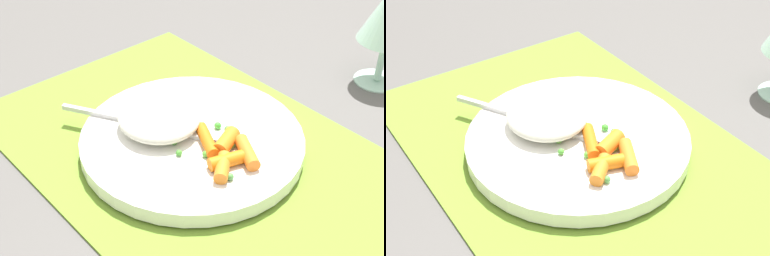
% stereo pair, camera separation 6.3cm
% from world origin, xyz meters
% --- Properties ---
extents(ground_plane, '(2.40, 2.40, 0.00)m').
position_xyz_m(ground_plane, '(0.00, 0.00, 0.00)').
color(ground_plane, '#565451').
extents(placemat, '(0.50, 0.34, 0.01)m').
position_xyz_m(placemat, '(0.00, 0.00, 0.00)').
color(placemat, olive).
rests_on(placemat, ground_plane).
extents(plate, '(0.26, 0.26, 0.02)m').
position_xyz_m(plate, '(0.00, 0.00, 0.01)').
color(plate, white).
rests_on(plate, placemat).
extents(rice_mound, '(0.10, 0.09, 0.03)m').
position_xyz_m(rice_mound, '(-0.04, -0.02, 0.04)').
color(rice_mound, beige).
rests_on(rice_mound, plate).
extents(carrot_portion, '(0.10, 0.07, 0.02)m').
position_xyz_m(carrot_portion, '(0.05, 0.00, 0.03)').
color(carrot_portion, orange).
rests_on(carrot_portion, plate).
extents(pea_scatter, '(0.09, 0.08, 0.01)m').
position_xyz_m(pea_scatter, '(0.04, 0.01, 0.03)').
color(pea_scatter, green).
rests_on(pea_scatter, plate).
extents(fork, '(0.19, 0.11, 0.01)m').
position_xyz_m(fork, '(-0.04, -0.02, 0.03)').
color(fork, silver).
rests_on(fork, plate).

